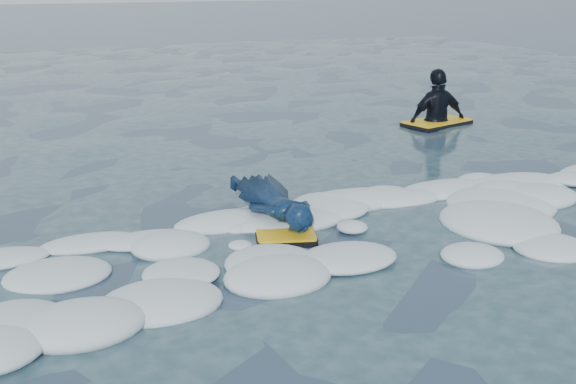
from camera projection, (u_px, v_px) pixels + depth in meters
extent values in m
plane|color=#1B2E42|center=(281.00, 282.00, 6.23)|extent=(120.00, 120.00, 0.00)
cube|color=black|center=(283.00, 227.00, 7.47)|extent=(0.88, 1.22, 0.05)
cube|color=yellow|center=(283.00, 223.00, 7.46)|extent=(0.86, 1.20, 0.02)
imported|color=navy|center=(274.00, 201.00, 7.63)|extent=(0.64, 1.66, 0.39)
cube|color=black|center=(437.00, 123.00, 12.56)|extent=(1.36, 0.99, 0.06)
cube|color=yellow|center=(437.00, 121.00, 12.55)|extent=(1.33, 0.96, 0.02)
imported|color=black|center=(437.00, 122.00, 12.55)|extent=(1.08, 0.46, 1.83)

